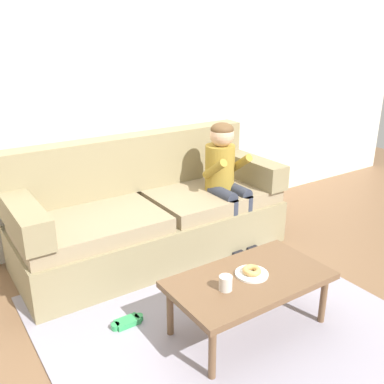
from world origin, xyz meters
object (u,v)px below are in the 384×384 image
(donut, at_px, (252,270))
(person_child, at_px, (225,173))
(coffee_table, at_px, (249,283))
(mug, at_px, (226,283))
(toy_controller, at_px, (127,323))
(couch, at_px, (150,215))

(donut, bearing_deg, person_child, 60.37)
(coffee_table, height_order, mug, mug)
(donut, distance_m, toy_controller, 0.89)
(couch, height_order, donut, couch)
(donut, distance_m, mug, 0.24)
(person_child, distance_m, donut, 1.24)
(person_child, distance_m, mug, 1.40)
(couch, distance_m, mug, 1.33)
(person_child, bearing_deg, couch, 161.72)
(person_child, distance_m, toy_controller, 1.55)
(coffee_table, distance_m, toy_controller, 0.85)
(coffee_table, distance_m, donut, 0.08)
(toy_controller, bearing_deg, coffee_table, -3.18)
(couch, distance_m, person_child, 0.75)
(coffee_table, distance_m, person_child, 1.28)
(donut, bearing_deg, toy_controller, 146.35)
(donut, xyz_separation_m, toy_controller, (-0.67, 0.44, -0.39))
(mug, bearing_deg, couch, 81.44)
(donut, height_order, toy_controller, donut)
(donut, xyz_separation_m, mug, (-0.24, -0.04, 0.01))
(person_child, height_order, mug, person_child)
(mug, height_order, toy_controller, mug)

